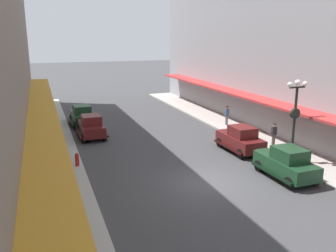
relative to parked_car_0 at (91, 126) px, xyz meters
The scene contains 12 objects.
ground_plane 12.25m from the parked_car_0, 68.25° to the right, with size 200.00×200.00×0.00m, color #424244.
sidewalk_left 11.76m from the parked_car_0, 104.69° to the right, with size 3.00×60.00×0.15m, color #B7B5AD.
sidewalk_right 16.55m from the parked_car_0, 43.32° to the right, with size 3.00×60.00×0.15m, color #B7B5AD.
parked_car_0 is the anchor object (origin of this frame).
parked_car_1 4.40m from the parked_car_0, 92.79° to the left, with size 2.28×4.31×1.84m.
parked_car_2 15.25m from the parked_car_0, 53.42° to the right, with size 2.18×4.27×1.84m.
parked_car_3 11.67m from the parked_car_0, 37.96° to the right, with size 2.23×4.29×1.84m.
lamp_post_with_clock 15.24m from the parked_car_0, 43.66° to the right, with size 1.42×0.44×5.16m.
fire_hydrant 6.89m from the parked_car_0, 105.39° to the right, with size 0.24×0.24×0.82m.
pedestrian_0 13.93m from the parked_car_0, 31.79° to the right, with size 0.36×0.28×1.67m.
pedestrian_1 3.96m from the parked_car_0, 159.48° to the right, with size 0.36×0.28×1.67m.
pedestrian_2 11.85m from the parked_car_0, ahead, with size 0.36×0.28×1.67m.
Camera 1 is at (-8.10, -16.24, 7.78)m, focal length 37.81 mm.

